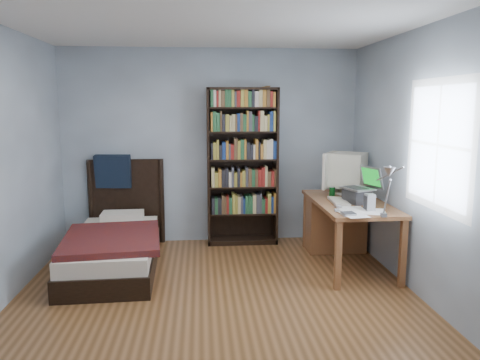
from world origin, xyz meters
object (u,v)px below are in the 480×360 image
Objects in this scene: laptop at (359,193)px; bed at (115,244)px; keyboard at (339,201)px; crt_monitor at (345,171)px; speaker at (370,202)px; bookshelf at (242,167)px; soda_can at (332,192)px; desk_lamp at (389,177)px; desk at (338,220)px.

bed is (-2.68, 0.25, -0.58)m from laptop.
crt_monitor is at bearing 70.44° from keyboard.
speaker is 0.09× the size of bookshelf.
desk_lamp is at bearing -84.81° from soda_can.
crt_monitor is 1.29m from bookshelf.
keyboard is (-0.20, -0.48, -0.27)m from crt_monitor.
speaker is at bearing -50.49° from bookshelf.
bed is (-2.48, -0.09, -0.53)m from soda_can.
crt_monitor reaches higher than laptop.
speaker is at bearing -86.21° from desk.
laptop is at bearing -41.30° from bookshelf.
bed is (-2.66, 0.62, -0.55)m from speaker.
speaker is 0.74m from soda_can.
soda_can is at bearing 120.68° from laptop.
speaker reaches higher than soda_can.
laptop is at bearing -5.27° from bed.
laptop is 1.58m from bookshelf.
desk is 0.75× the size of bookshelf.
desk is 8.72× the size of speaker.
crt_monitor is 3.62× the size of speaker.
soda_can is (-0.12, 1.31, -0.38)m from desk_lamp.
bookshelf is (-1.18, 1.04, 0.16)m from laptop.
desk_lamp is 1.37m from soda_can.
desk is at bearing -26.19° from bookshelf.
laptop is at bearing 82.44° from speaker.
desk_lamp is at bearing -94.76° from laptop.
speaker reaches higher than desk.
laptop is at bearing -89.06° from crt_monitor.
crt_monitor reaches higher than soda_can.
laptop is at bearing -81.67° from desk.
desk is at bearing 89.65° from desk_lamp.
crt_monitor is at bearing 5.41° from bed.
desk is at bearing 98.33° from laptop.
speaker is 1.45× the size of soda_can.
soda_can is at bearing 91.35° from keyboard.
soda_can is at bearing 99.18° from speaker.
bed is (-2.46, 0.22, -0.48)m from keyboard.
bookshelf is 1.00× the size of bed.
crt_monitor reaches higher than desk.
keyboard is at bearing -106.70° from desk.
desk_lamp is 3.15× the size of speaker.
keyboard is at bearing 97.54° from desk_lamp.
bed is at bearing 178.53° from keyboard.
speaker is (0.06, -0.87, 0.40)m from desk.
soda_can is at bearing -139.65° from crt_monitor.
laptop is (0.07, -0.49, 0.43)m from desk.
keyboard is 2.47× the size of speaker.
crt_monitor is 0.31× the size of bookshelf.
keyboard is (-0.13, 1.00, -0.42)m from desk_lamp.
soda_can is at bearing 95.19° from desk_lamp.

